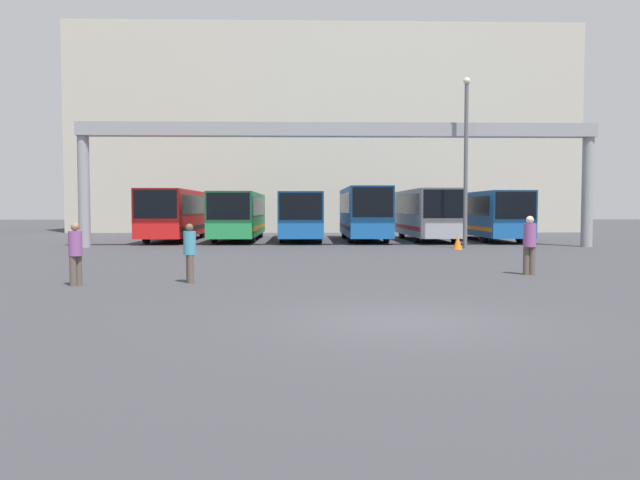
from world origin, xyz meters
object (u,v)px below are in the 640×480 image
bus_slot_0 (176,212)px  bus_slot_1 (239,213)px  traffic_cone (458,243)px  bus_slot_2 (301,213)px  pedestrian_mid_right (190,251)px  lamp_post (466,156)px  bus_slot_4 (427,212)px  bus_slot_3 (364,211)px  bus_slot_5 (488,213)px  pedestrian_near_left (75,252)px  pedestrian_far_center (529,244)px

bus_slot_0 → bus_slot_1: (3.98, 0.24, -0.08)m
bus_slot_1 → traffic_cone: bus_slot_1 is taller
bus_slot_1 → bus_slot_2: (3.98, -0.31, -0.01)m
pedestrian_mid_right → lamp_post: (11.41, 14.46, 3.83)m
bus_slot_1 → bus_slot_4: 11.97m
bus_slot_0 → bus_slot_3: bus_slot_3 is taller
bus_slot_1 → bus_slot_3: bus_slot_3 is taller
bus_slot_2 → bus_slot_4: (7.96, -0.55, 0.11)m
bus_slot_1 → traffic_cone: (11.81, -9.42, -1.39)m
lamp_post → bus_slot_5: bearing=66.0°
bus_slot_3 → lamp_post: (4.45, -7.83, 2.80)m
bus_slot_2 → traffic_cone: size_ratio=16.16×
bus_slot_4 → pedestrian_mid_right: size_ratio=6.14×
pedestrian_mid_right → bus_slot_4: bearing=-48.5°
bus_slot_5 → lamp_post: bearing=-114.0°
bus_slot_5 → pedestrian_mid_right: (-14.92, -22.33, -0.90)m
bus_slot_2 → traffic_cone: 12.10m
traffic_cone → bus_slot_1: bearing=141.4°
pedestrian_mid_right → pedestrian_near_left: 2.97m
bus_slot_1 → bus_slot_3: size_ratio=1.13×
bus_slot_3 → pedestrian_mid_right: bus_slot_3 is taller
pedestrian_mid_right → traffic_cone: pedestrian_mid_right is taller
traffic_cone → bus_slot_4: bearing=89.2°
bus_slot_0 → bus_slot_2: bearing=-0.5°
bus_slot_3 → pedestrian_near_left: 24.91m
bus_slot_5 → pedestrian_near_left: bus_slot_5 is taller
bus_slot_3 → bus_slot_4: (3.98, -0.18, -0.07)m
bus_slot_4 → bus_slot_5: (3.98, 0.23, -0.07)m
lamp_post → pedestrian_far_center: bearing=-95.8°
pedestrian_mid_right → bus_slot_1: bearing=-19.6°
bus_slot_1 → pedestrian_mid_right: (1.00, -22.96, -0.87)m
pedestrian_far_center → pedestrian_near_left: (-13.05, -2.38, -0.08)m
bus_slot_1 → lamp_post: 15.33m
bus_slot_1 → pedestrian_near_left: 23.61m
bus_slot_3 → pedestrian_far_center: bearing=-81.2°
bus_slot_4 → pedestrian_near_left: bus_slot_4 is taller
bus_slot_1 → bus_slot_0: bearing=-176.5°
bus_slot_4 → pedestrian_mid_right: bearing=-116.3°
bus_slot_1 → pedestrian_near_left: size_ratio=7.02×
bus_slot_5 → bus_slot_2: bearing=178.5°
pedestrian_near_left → pedestrian_far_center: bearing=-39.6°
bus_slot_5 → bus_slot_0: bearing=178.9°
bus_slot_0 → bus_slot_2: size_ratio=1.01×
bus_slot_0 → bus_slot_5: 19.90m
bus_slot_0 → bus_slot_4: bearing=-2.2°
bus_slot_2 → lamp_post: bearing=-44.2°
bus_slot_0 → pedestrian_near_left: 23.39m
bus_slot_2 → pedestrian_mid_right: bearing=-97.5°
bus_slot_0 → traffic_cone: bus_slot_0 is taller
bus_slot_1 → pedestrian_far_center: bearing=-62.2°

